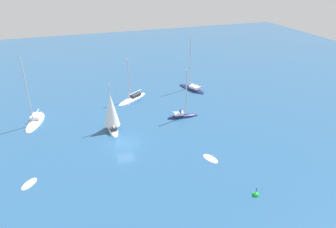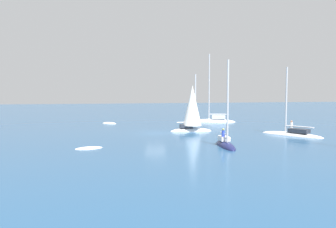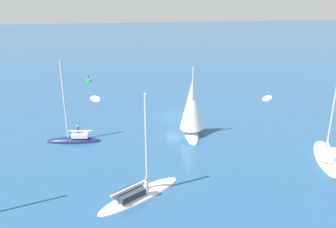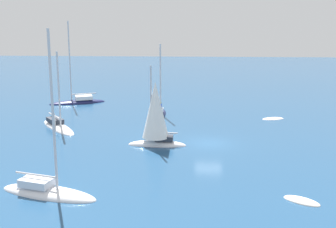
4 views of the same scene
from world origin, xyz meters
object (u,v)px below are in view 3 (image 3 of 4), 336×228
at_px(sloop, 192,111).
at_px(dinghy, 267,98).
at_px(sloop_1, 139,194).
at_px(sailboat, 327,157).
at_px(dinghy_1, 95,99).
at_px(channel_buoy, 89,81).
at_px(sailboat_1, 74,139).

bearing_deg(sloop, dinghy, 133.12).
relative_size(dinghy, sloop_1, 0.31).
distance_m(sailboat, dinghy, 16.98).
bearing_deg(dinghy_1, sloop, 23.92).
bearing_deg(sailboat, sloop, 77.19).
relative_size(sloop, channel_buoy, 5.69).
xyz_separation_m(sloop, sailboat_1, (12.01, 0.45, -2.44)).
distance_m(sailboat_1, channel_buoy, 21.54).
relative_size(sailboat, sailboat_1, 1.31).
bearing_deg(dinghy_1, dinghy, 67.66).
distance_m(dinghy_1, sailboat_1, 13.15).
bearing_deg(sloop_1, sailboat_1, 84.14).
xyz_separation_m(sailboat, channel_buoy, (24.13, -27.60, -0.18)).
relative_size(sloop, sloop_1, 0.92).
bearing_deg(dinghy, sloop_1, -3.39).
bearing_deg(sloop, dinghy_1, -137.15).
xyz_separation_m(sloop, sloop_1, (5.80, 10.88, -2.50)).
distance_m(dinghy, sloop_1, 27.79).
bearing_deg(sailboat, channel_buoy, 57.63).
xyz_separation_m(sloop, dinghy_1, (10.91, -12.64, -2.68)).
distance_m(sailboat, channel_buoy, 36.66).
xyz_separation_m(dinghy_1, channel_buoy, (1.59, -8.43, 0.01)).
xyz_separation_m(sailboat, dinghy_1, (22.55, -19.16, -0.19)).
xyz_separation_m(sloop_1, channel_buoy, (6.70, -31.96, -0.18)).
xyz_separation_m(sailboat_1, channel_buoy, (0.50, -21.53, -0.24)).
distance_m(sailboat, sloop_1, 17.98).
relative_size(dinghy, channel_buoy, 1.93).
bearing_deg(sloop, sailboat_1, -85.78).
height_order(sloop, dinghy, sloop).
bearing_deg(dinghy, sloop, -12.49).
xyz_separation_m(dinghy, sloop_1, (17.80, 21.34, 0.19)).
height_order(sailboat, dinghy, sailboat).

